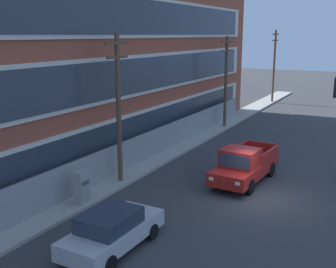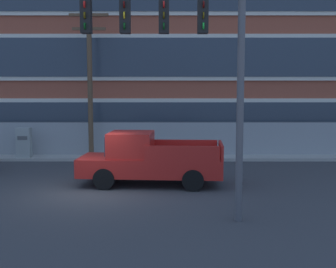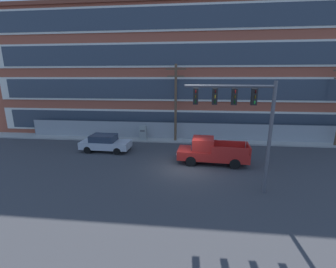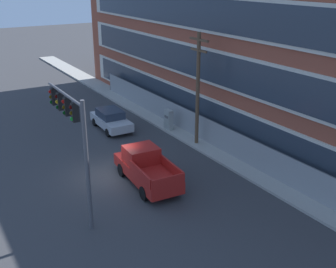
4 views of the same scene
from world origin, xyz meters
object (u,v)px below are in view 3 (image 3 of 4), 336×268
Objects in this scene: traffic_signal_mast at (242,112)px; sedan_silver at (105,143)px; utility_pole_near_corner at (176,101)px; electrical_cabinet at (143,134)px; pickup_truck_red at (211,151)px.

traffic_signal_mast is 13.20m from sedan_silver.
electrical_cabinet is at bearing -176.52° from utility_pole_near_corner.
traffic_signal_mast is 3.78× the size of electrical_cabinet.
sedan_silver is (-9.51, 2.06, -0.16)m from pickup_truck_red.
sedan_silver is (-10.69, 6.62, -4.02)m from traffic_signal_mast.
traffic_signal_mast is at bearing -52.35° from electrical_cabinet.
utility_pole_near_corner reaches higher than traffic_signal_mast.
electrical_cabinet is at bearing 127.65° from traffic_signal_mast.
utility_pole_near_corner is 4.96m from electrical_cabinet.
traffic_signal_mast is at bearing -75.48° from pickup_truck_red.
pickup_truck_red is 3.29× the size of electrical_cabinet.
utility_pole_near_corner reaches higher than pickup_truck_red.
traffic_signal_mast is 13.57m from electrical_cabinet.
traffic_signal_mast is 1.15× the size of pickup_truck_red.
electrical_cabinet is at bearing 139.74° from pickup_truck_red.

